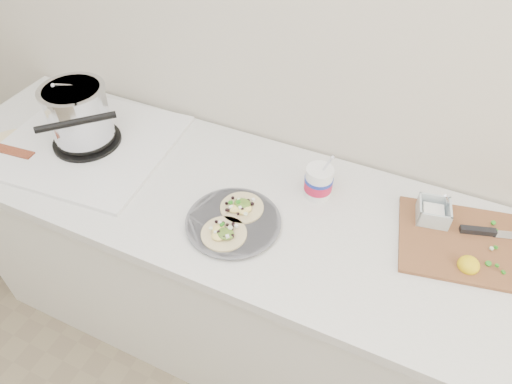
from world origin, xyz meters
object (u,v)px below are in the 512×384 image
at_px(taco_plate, 233,220).
at_px(cutboard, 473,239).
at_px(stove, 82,124).
at_px(bacon_plate, 12,153).
at_px(tub, 320,180).

bearing_deg(taco_plate, cutboard, 18.75).
xyz_separation_m(stove, bacon_plate, (-0.21, -0.16, -0.09)).
distance_m(taco_plate, cutboard, 0.70).
bearing_deg(stove, bacon_plate, -148.16).
relative_size(taco_plate, cutboard, 0.61).
relative_size(stove, tub, 3.10).
xyz_separation_m(taco_plate, cutboard, (0.67, 0.23, -0.00)).
height_order(taco_plate, bacon_plate, taco_plate).
xyz_separation_m(cutboard, bacon_plate, (-1.53, -0.26, -0.01)).
xyz_separation_m(stove, cutboard, (1.32, 0.10, -0.08)).
height_order(tub, cutboard, tub).
xyz_separation_m(taco_plate, bacon_plate, (-0.87, -0.04, -0.01)).
relative_size(taco_plate, tub, 1.42).
xyz_separation_m(stove, taco_plate, (0.65, -0.12, -0.08)).
relative_size(stove, bacon_plate, 2.27).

